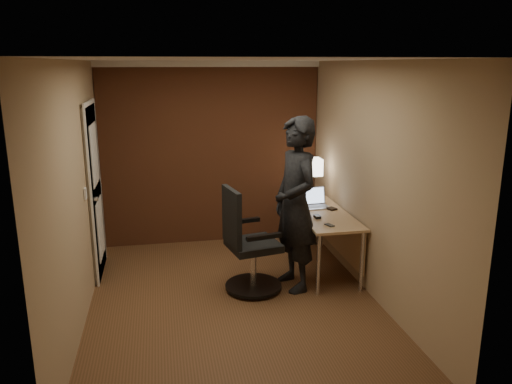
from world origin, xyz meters
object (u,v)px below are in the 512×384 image
(wallet, at_px, (332,209))
(person, at_px, (295,205))
(phone, at_px, (330,225))
(desk_lamp, at_px, (313,167))
(laptop, at_px, (314,201))
(mouse, at_px, (317,217))
(office_chair, at_px, (247,247))
(desk, at_px, (327,222))

(wallet, distance_m, person, 0.81)
(phone, xyz_separation_m, wallet, (0.23, 0.58, 0.01))
(desk_lamp, height_order, laptop, desk_lamp)
(phone, height_order, wallet, wallet)
(wallet, bearing_deg, desk_lamp, 98.24)
(desk_lamp, relative_size, person, 0.28)
(mouse, bearing_deg, office_chair, -168.86)
(wallet, bearing_deg, office_chair, -155.83)
(desk, height_order, person, person)
(phone, relative_size, wallet, 1.05)
(mouse, height_order, phone, mouse)
(desk, relative_size, person, 0.78)
(desk_lamp, height_order, phone, desk_lamp)
(desk_lamp, xyz_separation_m, office_chair, (-1.06, -1.07, -0.63))
(office_chair, bearing_deg, mouse, 14.41)
(mouse, height_order, person, person)
(mouse, distance_m, wallet, 0.40)
(desk, xyz_separation_m, wallet, (0.08, 0.07, 0.14))
(desk_lamp, bearing_deg, phone, -97.47)
(mouse, relative_size, phone, 0.87)
(wallet, height_order, person, person)
(desk, height_order, office_chair, office_chair)
(desk, distance_m, desk_lamp, 0.83)
(phone, bearing_deg, mouse, 79.04)
(desk_lamp, height_order, person, person)
(desk_lamp, relative_size, wallet, 4.86)
(person, bearing_deg, mouse, 111.35)
(laptop, height_order, office_chair, office_chair)
(desk_lamp, relative_size, mouse, 5.35)
(person, bearing_deg, laptop, 136.07)
(phone, xyz_separation_m, person, (-0.37, 0.08, 0.23))
(desk_lamp, bearing_deg, laptop, -102.86)
(mouse, xyz_separation_m, phone, (0.05, -0.29, -0.01))
(desk, xyz_separation_m, person, (-0.52, -0.43, 0.36))
(mouse, relative_size, wallet, 0.91)
(mouse, xyz_separation_m, wallet, (0.28, 0.29, -0.01))
(office_chair, height_order, person, person)
(desk_lamp, height_order, wallet, desk_lamp)
(phone, height_order, person, person)
(phone, distance_m, person, 0.45)
(desk, distance_m, phone, 0.55)
(phone, bearing_deg, office_chair, 155.46)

